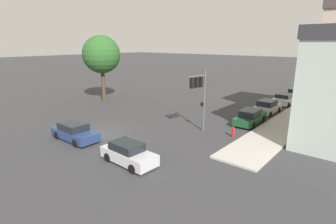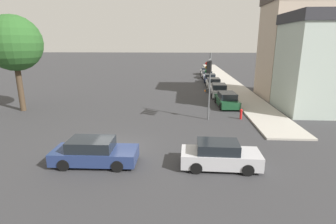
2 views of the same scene
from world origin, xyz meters
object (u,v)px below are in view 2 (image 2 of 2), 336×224
at_px(crossing_car_0, 220,155).
at_px(parked_car_4, 207,75).
at_px(traffic_signal, 209,73).
at_px(parked_car_3, 210,78).
at_px(crossing_car_1, 94,152).
at_px(parked_car_2, 213,83).
at_px(parked_car_5, 205,71).
at_px(parked_car_1, 219,90).
at_px(parked_car_0, 227,100).
at_px(fire_hydrant, 241,114).
at_px(street_tree, 14,44).

bearing_deg(crossing_car_0, parked_car_4, 87.59).
distance_m(traffic_signal, parked_car_3, 22.95).
xyz_separation_m(crossing_car_1, parked_car_3, (9.42, 30.77, -0.01)).
bearing_deg(parked_car_2, parked_car_5, -0.18).
distance_m(crossing_car_1, parked_car_1, 21.30).
relative_size(crossing_car_0, parked_car_2, 0.96).
height_order(parked_car_0, parked_car_1, parked_car_1).
distance_m(parked_car_1, fire_hydrant, 9.93).
relative_size(crossing_car_1, parked_car_4, 1.01).
distance_m(street_tree, traffic_signal, 18.14).
distance_m(parked_car_2, parked_car_5, 15.92).
distance_m(crossing_car_1, parked_car_2, 27.00).
bearing_deg(parked_car_5, traffic_signal, 177.04).
bearing_deg(parked_car_0, parked_car_2, -1.58).
xyz_separation_m(traffic_signal, parked_car_2, (2.44, 17.11, -3.43)).
height_order(street_tree, parked_car_4, street_tree).
xyz_separation_m(street_tree, parked_car_0, (20.33, 2.84, -5.71)).
xyz_separation_m(crossing_car_1, parked_car_2, (9.37, 25.32, 0.00)).
distance_m(parked_car_3, parked_car_4, 5.03).
height_order(traffic_signal, parked_car_3, traffic_signal).
xyz_separation_m(street_tree, crossing_car_0, (17.69, -11.16, -5.72)).
height_order(traffic_signal, fire_hydrant, traffic_signal).
relative_size(traffic_signal, crossing_car_0, 1.35).
xyz_separation_m(traffic_signal, parked_car_5, (2.57, 33.03, -3.41)).
xyz_separation_m(traffic_signal, parked_car_3, (2.49, 22.55, -3.44)).
bearing_deg(traffic_signal, crossing_car_1, 59.80).
height_order(street_tree, parked_car_1, street_tree).
bearing_deg(parked_car_5, parked_car_0, -178.51).
bearing_deg(street_tree, parked_car_1, 21.77).
bearing_deg(crossing_car_1, parked_car_1, 63.35).
xyz_separation_m(parked_car_0, parked_car_1, (-0.16, 5.22, 0.03)).
xyz_separation_m(traffic_signal, crossing_car_0, (-0.07, -8.29, -3.42)).
bearing_deg(parked_car_0, fire_hydrant, -176.33).
xyz_separation_m(parked_car_4, fire_hydrant, (0.62, -26.55, -0.18)).
bearing_deg(traffic_signal, crossing_car_0, 99.45).
relative_size(parked_car_4, parked_car_5, 0.95).
xyz_separation_m(traffic_signal, parked_car_4, (2.43, 27.58, -3.45)).
height_order(parked_car_1, parked_car_5, parked_car_1).
bearing_deg(parked_car_1, parked_car_3, 1.51).
bearing_deg(parked_car_4, parked_car_3, 178.38).
height_order(parked_car_4, fire_hydrant, parked_car_4).
xyz_separation_m(street_tree, parked_car_2, (20.21, 14.23, -5.72)).
xyz_separation_m(traffic_signal, parked_car_0, (2.57, 5.71, -3.41)).
bearing_deg(crossing_car_1, parked_car_2, 69.03).
bearing_deg(crossing_car_0, parked_car_1, 84.24).
height_order(parked_car_0, parked_car_5, parked_car_5).
bearing_deg(parked_car_4, parked_car_1, 177.65).
bearing_deg(parked_car_1, crossing_car_0, 174.56).
bearing_deg(parked_car_2, fire_hydrant, -177.55).
height_order(street_tree, fire_hydrant, street_tree).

